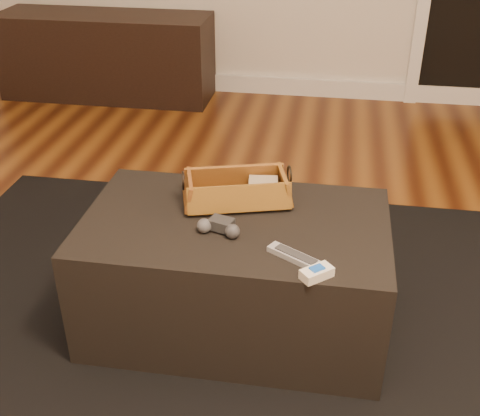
% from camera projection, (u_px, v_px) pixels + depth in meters
% --- Properties ---
extents(floor, '(5.00, 5.50, 0.01)m').
position_uv_depth(floor, '(207.00, 375.00, 1.96)').
color(floor, brown).
rests_on(floor, ground).
extents(baseboard, '(5.00, 0.04, 0.12)m').
position_uv_depth(baseboard, '(287.00, 86.00, 4.26)').
color(baseboard, white).
rests_on(baseboard, floor).
extents(media_cabinet, '(1.43, 0.45, 0.56)m').
position_uv_depth(media_cabinet, '(107.00, 56.00, 4.13)').
color(media_cabinet, black).
rests_on(media_cabinet, floor).
extents(area_rug, '(2.60, 2.00, 0.01)m').
position_uv_depth(area_rug, '(233.00, 330.00, 2.13)').
color(area_rug, black).
rests_on(area_rug, floor).
extents(ottoman, '(1.00, 0.60, 0.42)m').
position_uv_depth(ottoman, '(235.00, 273.00, 2.06)').
color(ottoman, black).
rests_on(ottoman, area_rug).
extents(tv_remote, '(0.19, 0.11, 0.02)m').
position_uv_depth(tv_remote, '(232.00, 199.00, 2.04)').
color(tv_remote, black).
rests_on(tv_remote, wicker_basket).
extents(cloth_bundle, '(0.11, 0.08, 0.05)m').
position_uv_depth(cloth_bundle, '(263.00, 186.00, 2.07)').
color(cloth_bundle, tan).
rests_on(cloth_bundle, wicker_basket).
extents(wicker_basket, '(0.40, 0.28, 0.13)m').
position_uv_depth(wicker_basket, '(237.00, 191.00, 2.04)').
color(wicker_basket, '#9B6023').
rests_on(wicker_basket, ottoman).
extents(game_controller, '(0.15, 0.10, 0.05)m').
position_uv_depth(game_controller, '(219.00, 227.00, 1.88)').
color(game_controller, '#272729').
rests_on(game_controller, ottoman).
extents(silver_remote, '(0.18, 0.13, 0.02)m').
position_uv_depth(silver_remote, '(296.00, 257.00, 1.76)').
color(silver_remote, '#B0B2B8').
rests_on(silver_remote, ottoman).
extents(cream_gadget, '(0.10, 0.10, 0.03)m').
position_uv_depth(cream_gadget, '(317.00, 273.00, 1.68)').
color(cream_gadget, white).
rests_on(cream_gadget, ottoman).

